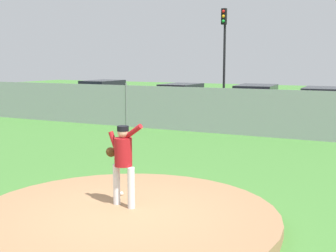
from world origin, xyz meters
name	(u,v)px	position (x,y,z in m)	size (l,w,h in m)	color
ground_plane	(232,158)	(0.00, 6.00, 0.00)	(80.00, 80.00, 0.00)	#427A33
asphalt_strip	(290,122)	(0.00, 14.50, 0.00)	(44.00, 7.00, 0.01)	#2B2B2D
pitchers_mound	(124,218)	(0.00, 0.00, 0.10)	(5.45, 5.45, 0.20)	#99704C
pitcher_youth	(123,157)	(-0.19, 0.29, 1.11)	(0.83, 0.32, 1.55)	silver
baseball	(122,193)	(-0.58, 0.83, 0.24)	(0.07, 0.07, 0.07)	white
chainlink_fence	(267,113)	(0.00, 10.00, 0.89)	(30.53, 0.07, 1.88)	gray
parked_car_teal	(103,97)	(-10.46, 14.59, 0.82)	(1.83, 4.33, 1.73)	#146066
parked_car_champagne	(324,108)	(1.51, 14.09, 0.79)	(2.06, 4.33, 1.67)	tan
parked_car_burgundy	(181,101)	(-5.59, 14.55, 0.78)	(1.85, 4.28, 1.65)	maroon
parked_car_charcoal	(256,103)	(-1.76, 14.91, 0.81)	(2.23, 4.82, 1.67)	#232328
traffic_cone_orange	(227,112)	(-3.30, 15.14, 0.26)	(0.40, 0.40, 0.55)	orange
traffic_light_near	(224,42)	(-4.72, 18.57, 3.88)	(0.28, 0.46, 5.76)	black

